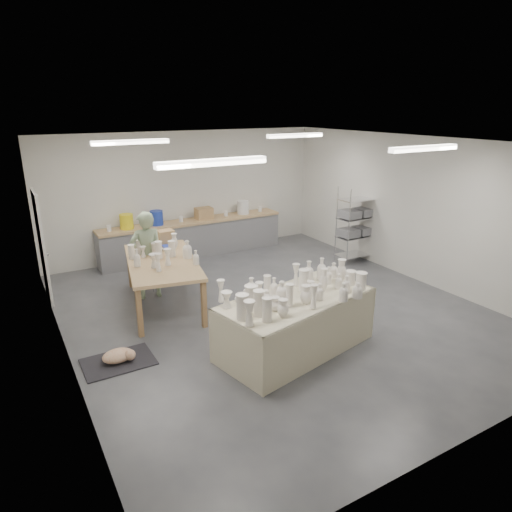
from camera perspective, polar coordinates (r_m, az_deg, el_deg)
room at (r=7.80m, az=1.21°, el=7.10°), size 8.00×8.02×3.00m
back_counter at (r=11.35m, az=-7.86°, el=2.41°), size 4.60×0.60×1.24m
wire_shelf at (r=11.03m, az=12.43°, el=4.00°), size 0.88×0.48×1.80m
drying_table at (r=6.99m, az=4.99°, el=-8.13°), size 2.61×1.64×1.23m
work_table at (r=8.59m, az=-11.67°, el=-0.27°), size 1.64×2.57×1.21m
rug at (r=7.14m, az=-16.82°, el=-12.54°), size 1.00×0.70×0.02m
cat at (r=7.07m, az=-16.70°, el=-11.82°), size 0.53×0.44×0.19m
potter at (r=8.92m, az=-13.46°, el=0.09°), size 0.66×0.47×1.72m
red_stool at (r=9.35m, az=-13.70°, el=-2.71°), size 0.47×0.47×0.34m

